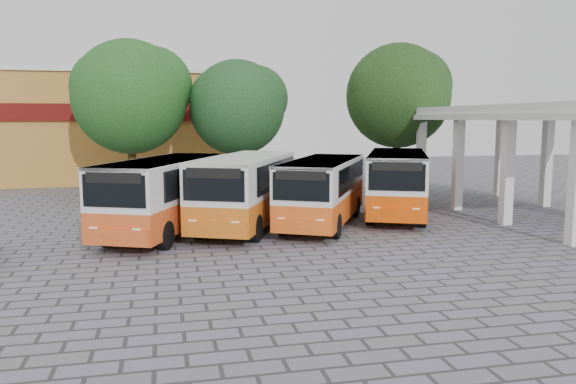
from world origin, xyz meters
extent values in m
plane|color=slate|center=(0.00, 0.00, 0.00)|extent=(90.00, 90.00, 0.00)
cube|color=silver|center=(7.85, 10.50, 2.50)|extent=(0.45, 0.45, 5.00)
cube|color=silver|center=(13.15, 10.50, 2.50)|extent=(0.45, 0.45, 5.00)
cube|color=silver|center=(10.50, 4.00, 5.20)|extent=(6.60, 15.60, 0.40)
cube|color=silver|center=(10.50, 4.00, 4.85)|extent=(6.80, 15.80, 0.30)
cube|color=#B1732C|center=(-11.00, 26.00, 4.00)|extent=(20.00, 10.00, 8.00)
cube|color=#590C0A|center=(-11.00, 20.90, 5.20)|extent=(20.00, 0.20, 1.20)
cube|color=silver|center=(-11.00, 26.00, 8.15)|extent=(20.40, 10.40, 0.30)
cube|color=#D04A18|center=(-7.16, 3.15, 0.97)|extent=(5.77, 8.86, 1.12)
cube|color=silver|center=(-7.16, 3.15, 2.31)|extent=(5.77, 8.86, 1.57)
cube|color=silver|center=(-7.16, 3.15, 3.03)|extent=(5.82, 8.88, 0.13)
cube|color=black|center=(-8.46, 3.15, 2.33)|extent=(2.87, 6.48, 1.12)
cube|color=black|center=(-5.86, 3.15, 2.33)|extent=(2.87, 6.48, 1.12)
cube|color=black|center=(-7.16, -1.14, 2.33)|extent=(2.12, 0.97, 1.12)
cube|color=black|center=(-7.16, -1.14, 2.78)|extent=(1.88, 0.87, 0.36)
cylinder|color=black|center=(-8.31, 0.38, 0.53)|extent=(0.30, 1.07, 1.07)
cylinder|color=black|center=(-6.01, 0.38, 0.53)|extent=(0.30, 1.07, 1.07)
cylinder|color=black|center=(-8.31, 5.93, 0.53)|extent=(0.30, 1.07, 1.07)
cylinder|color=black|center=(-6.01, 5.93, 0.53)|extent=(0.30, 1.07, 1.07)
cube|color=#C95E10|center=(-3.69, 3.74, 0.98)|extent=(5.90, 8.97, 1.14)
cube|color=silver|center=(-3.69, 3.74, 2.34)|extent=(5.90, 8.97, 1.59)
cube|color=silver|center=(-3.69, 3.74, 3.07)|extent=(5.95, 8.99, 0.13)
cube|color=black|center=(-5.01, 3.74, 2.36)|extent=(2.96, 6.54, 1.14)
cube|color=black|center=(-2.37, 3.74, 2.36)|extent=(2.96, 6.54, 1.14)
cube|color=black|center=(-3.69, -0.61, 2.36)|extent=(2.15, 0.99, 1.14)
cube|color=black|center=(-3.69, -0.61, 2.81)|extent=(1.90, 0.89, 0.37)
cylinder|color=black|center=(-4.86, 0.92, 0.54)|extent=(0.30, 1.08, 1.08)
cylinder|color=black|center=(-2.52, 0.92, 0.54)|extent=(0.30, 1.08, 1.08)
cylinder|color=black|center=(-4.86, 6.55, 0.54)|extent=(0.30, 1.08, 1.08)
cylinder|color=black|center=(-2.52, 6.55, 0.54)|extent=(0.30, 1.08, 1.08)
cube|color=#DA5211|center=(-0.28, 3.45, 0.92)|extent=(5.98, 8.36, 1.07)
cube|color=silver|center=(-0.28, 3.45, 2.21)|extent=(5.98, 8.36, 1.50)
cube|color=silver|center=(-0.28, 3.45, 2.90)|extent=(6.02, 8.39, 0.12)
cube|color=black|center=(-1.52, 3.45, 2.22)|extent=(3.19, 5.98, 1.07)
cube|color=black|center=(0.97, 3.45, 2.22)|extent=(3.19, 5.98, 1.07)
cube|color=black|center=(-0.28, -0.65, 2.22)|extent=(1.96, 1.07, 1.07)
cube|color=black|center=(-0.28, -0.65, 2.65)|extent=(1.74, 0.96, 0.35)
cylinder|color=black|center=(-1.38, 0.80, 0.51)|extent=(0.29, 1.02, 1.02)
cylinder|color=black|center=(0.82, 0.80, 0.51)|extent=(0.29, 1.02, 1.02)
cylinder|color=black|center=(-1.38, 6.11, 0.51)|extent=(0.29, 1.02, 1.02)
cylinder|color=black|center=(0.82, 6.11, 0.51)|extent=(0.29, 1.02, 1.02)
cube|color=#D74000|center=(3.99, 5.11, 0.98)|extent=(5.85, 8.93, 1.13)
cube|color=silver|center=(3.99, 5.11, 2.33)|extent=(5.85, 8.93, 1.58)
cube|color=silver|center=(3.99, 5.11, 3.06)|extent=(5.90, 8.95, 0.13)
cube|color=black|center=(2.68, 5.11, 2.35)|extent=(2.92, 6.53, 1.13)
cube|color=black|center=(5.30, 5.11, 2.35)|extent=(2.92, 6.53, 1.13)
cube|color=black|center=(3.99, 0.78, 2.35)|extent=(2.14, 0.98, 1.13)
cube|color=black|center=(3.99, 0.78, 2.80)|extent=(1.90, 0.88, 0.37)
cylinder|color=black|center=(2.83, 2.30, 0.54)|extent=(0.30, 1.08, 1.08)
cylinder|color=black|center=(5.15, 2.30, 0.54)|extent=(0.30, 1.08, 1.08)
cylinder|color=black|center=(2.83, 7.91, 0.54)|extent=(0.30, 1.08, 1.08)
cylinder|color=black|center=(5.15, 7.91, 0.54)|extent=(0.30, 1.08, 1.08)
cylinder|color=#483312|center=(-9.09, 15.51, 2.24)|extent=(0.49, 0.49, 4.48)
sphere|color=#184E15|center=(-9.09, 15.51, 6.08)|extent=(6.96, 6.96, 6.96)
sphere|color=#184E15|center=(-7.70, 15.81, 6.78)|extent=(4.88, 4.88, 4.88)
sphere|color=#184E15|center=(-10.31, 15.31, 6.60)|extent=(4.53, 4.53, 4.53)
cylinder|color=#3A2A15|center=(-2.53, 15.24, 1.99)|extent=(0.47, 0.47, 3.99)
sphere|color=#144016|center=(-2.53, 15.24, 5.47)|extent=(6.02, 6.02, 6.02)
sphere|color=#144016|center=(-1.33, 15.54, 6.07)|extent=(4.21, 4.21, 4.21)
sphere|color=#144016|center=(-3.58, 15.04, 5.92)|extent=(3.91, 3.91, 3.91)
cylinder|color=#362113|center=(7.39, 13.04, 2.24)|extent=(0.47, 0.47, 4.48)
sphere|color=#13340B|center=(7.39, 13.04, 6.20)|extent=(6.56, 6.56, 6.56)
sphere|color=#13340B|center=(8.70, 13.34, 6.85)|extent=(4.59, 4.59, 4.59)
sphere|color=#13340B|center=(6.24, 12.84, 6.69)|extent=(4.26, 4.26, 4.26)
camera|label=1|loc=(-7.22, -20.45, 4.76)|focal=35.00mm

